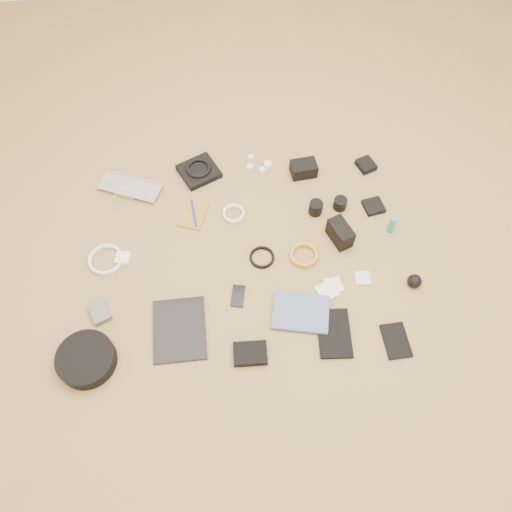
{
  "coord_description": "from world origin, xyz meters",
  "views": [
    {
      "loc": [
        -0.09,
        -1.11,
        1.87
      ],
      "look_at": [
        0.04,
        -0.02,
        0.02
      ],
      "focal_mm": 35.0,
      "sensor_mm": 36.0,
      "label": 1
    }
  ],
  "objects": [
    {
      "name": "filter_case_right",
      "position": [
        0.47,
        -0.17,
        0.0
      ],
      "size": [
        0.07,
        0.07,
        0.01
      ],
      "primitive_type": "cube",
      "rotation": [
        0.0,
        0.0,
        -0.09
      ],
      "color": "silver",
      "rests_on": "ground"
    },
    {
      "name": "headphone_pouch",
      "position": [
        -0.18,
        0.48,
        0.02
      ],
      "size": [
        0.22,
        0.22,
        0.03
      ],
      "primitive_type": "cube",
      "rotation": [
        0.0,
        0.0,
        0.43
      ],
      "color": "black",
      "rests_on": "ground"
    },
    {
      "name": "battery_charger",
      "position": [
        -0.62,
        -0.21,
        0.01
      ],
      "size": [
        0.1,
        0.12,
        0.03
      ],
      "primitive_type": "cube",
      "rotation": [
        0.0,
        0.0,
        0.4
      ],
      "color": "#555559",
      "rests_on": "ground"
    },
    {
      "name": "charger_d",
      "position": [
        0.12,
        0.45,
        0.01
      ],
      "size": [
        0.04,
        0.04,
        0.03
      ],
      "primitive_type": "cube",
      "rotation": [
        0.0,
        0.0,
        0.38
      ],
      "color": "silver",
      "rests_on": "ground"
    },
    {
      "name": "notebook_black_b",
      "position": [
        0.54,
        -0.46,
        0.01
      ],
      "size": [
        0.1,
        0.15,
        0.01
      ],
      "primitive_type": "cube",
      "rotation": [
        0.0,
        0.0,
        0.03
      ],
      "color": "black",
      "rests_on": "ground"
    },
    {
      "name": "phone",
      "position": [
        -0.06,
        -0.2,
        0.0
      ],
      "size": [
        0.07,
        0.11,
        0.01
      ],
      "primitive_type": "cube",
      "rotation": [
        0.0,
        0.0,
        -0.21
      ],
      "color": "black",
      "rests_on": "ground"
    },
    {
      "name": "lens_pouch",
      "position": [
        0.63,
        0.43,
        0.02
      ],
      "size": [
        0.1,
        0.11,
        0.03
      ],
      "primitive_type": "cube",
      "rotation": [
        0.0,
        0.0,
        0.34
      ],
      "color": "black",
      "rests_on": "ground"
    },
    {
      "name": "power_brick",
      "position": [
        -0.54,
        0.03,
        0.01
      ],
      "size": [
        0.07,
        0.07,
        0.03
      ],
      "primitive_type": "cube",
      "rotation": [
        0.0,
        0.0,
        -0.2
      ],
      "color": "silver",
      "rests_on": "ground"
    },
    {
      "name": "notebook_black_a",
      "position": [
        0.31,
        -0.4,
        0.01
      ],
      "size": [
        0.15,
        0.22,
        0.01
      ],
      "primitive_type": "cube",
      "rotation": [
        0.0,
        0.0,
        -0.09
      ],
      "color": "black",
      "rests_on": "ground"
    },
    {
      "name": "lens_a",
      "position": [
        0.33,
        0.19,
        0.03
      ],
      "size": [
        0.08,
        0.08,
        0.07
      ],
      "primitive_type": "cylinder",
      "rotation": [
        0.0,
        0.0,
        0.26
      ],
      "color": "black",
      "rests_on": "ground"
    },
    {
      "name": "headphone_case",
      "position": [
        -0.66,
        -0.41,
        0.03
      ],
      "size": [
        0.29,
        0.29,
        0.06
      ],
      "primitive_type": "cylinder",
      "rotation": [
        0.0,
        0.0,
        -0.37
      ],
      "color": "black",
      "rests_on": "ground"
    },
    {
      "name": "flash",
      "position": [
        0.41,
        0.04,
        0.05
      ],
      "size": [
        0.11,
        0.14,
        0.1
      ],
      "primitive_type": "cube",
      "rotation": [
        0.0,
        0.0,
        0.36
      ],
      "color": "black",
      "rests_on": "ground"
    },
    {
      "name": "cable_white_b",
      "position": [
        -0.61,
        0.04,
        0.01
      ],
      "size": [
        0.17,
        0.17,
        0.01
      ],
      "primitive_type": "torus",
      "rotation": [
        0.0,
        0.0,
        0.11
      ],
      "color": "white",
      "rests_on": "ground"
    },
    {
      "name": "charger_b",
      "position": [
        0.08,
        0.54,
        0.01
      ],
      "size": [
        0.03,
        0.03,
        0.03
      ],
      "primitive_type": "cube",
      "rotation": [
        0.0,
        0.0,
        -0.15
      ],
      "color": "silver",
      "rests_on": "ground"
    },
    {
      "name": "dslr_camera",
      "position": [
        0.32,
        0.42,
        0.03
      ],
      "size": [
        0.13,
        0.09,
        0.07
      ],
      "primitive_type": "cube",
      "rotation": [
        0.0,
        0.0,
        0.1
      ],
      "color": "black",
      "rests_on": "ground"
    },
    {
      "name": "charger_a",
      "position": [
        0.06,
        0.48,
        0.01
      ],
      "size": [
        0.04,
        0.04,
        0.03
      ],
      "primitive_type": "cube",
      "rotation": [
        0.0,
        0.0,
        -0.34
      ],
      "color": "silver",
      "rests_on": "ground"
    },
    {
      "name": "cable_white_a",
      "position": [
        -0.04,
        0.22,
        0.01
      ],
      "size": [
        0.12,
        0.12,
        0.01
      ],
      "primitive_type": "torus",
      "rotation": [
        0.0,
        0.0,
        -0.23
      ],
      "color": "white",
      "rests_on": "ground"
    },
    {
      "name": "lens_cleaner",
      "position": [
        0.65,
        0.05,
        0.05
      ],
      "size": [
        0.04,
        0.04,
        0.1
      ],
      "primitive_type": "cylinder",
      "rotation": [
        0.0,
        0.0,
        -0.33
      ],
      "color": "teal",
      "rests_on": "ground"
    },
    {
      "name": "paperback",
      "position": [
        0.17,
        -0.38,
        0.01
      ],
      "size": [
        0.26,
        0.22,
        0.02
      ],
      "primitive_type": "imported",
      "rotation": [
        0.0,
        0.0,
        1.34
      ],
      "color": "#475978",
      "rests_on": "ground"
    },
    {
      "name": "filter_case_left",
      "position": [
        0.31,
        -0.22,
        0.01
      ],
      "size": [
        0.1,
        0.1,
        0.01
      ],
      "primitive_type": "cube",
      "rotation": [
        0.0,
        0.0,
        0.38
      ],
      "color": "silver",
      "rests_on": "ground"
    },
    {
      "name": "headphones",
      "position": [
        -0.18,
        0.48,
        0.04
      ],
      "size": [
        0.15,
        0.15,
        0.02
      ],
      "primitive_type": "torus",
      "rotation": [
        0.0,
        0.0,
        0.36
      ],
      "color": "black",
      "rests_on": "headphone_pouch"
    },
    {
      "name": "cable_yellow",
      "position": [
        0.24,
        -0.04,
        0.01
      ],
      "size": [
        0.15,
        0.15,
        0.01
      ],
      "primitive_type": "torus",
      "rotation": [
        0.0,
        0.0,
        -0.21
      ],
      "color": "#C89017",
      "rests_on": "ground"
    },
    {
      "name": "tablet",
      "position": [
        -0.3,
        -0.32,
        0.01
      ],
      "size": [
        0.21,
        0.27,
        0.01
      ],
      "primitive_type": "cube",
      "rotation": [
        0.0,
        0.0,
        -0.0
      ],
      "color": "black",
      "rests_on": "ground"
    },
    {
      "name": "card_reader",
      "position": [
        0.61,
        0.19,
        0.01
      ],
      "size": [
        0.1,
        0.1,
        0.02
      ],
      "primitive_type": "cube",
      "rotation": [
        0.0,
        0.0,
        0.17
      ],
      "color": "black",
      "rests_on": "ground"
    },
    {
      "name": "lens_b",
      "position": [
        0.45,
        0.21,
        0.03
      ],
      "size": [
        0.07,
        0.07,
        0.06
      ],
      "primitive_type": "cylinder",
      "rotation": [
        0.0,
        0.0,
        0.18
      ],
      "color": "black",
      "rests_on": "ground"
    },
    {
      "name": "laptop",
      "position": [
        -0.53,
        0.39,
        0.01
      ],
      "size": [
        0.35,
        0.31,
        0.02
      ],
      "primitive_type": "imported",
      "rotation": [
        0.0,
        0.0,
        -0.42
      ],
      "color": "silver",
      "rests_on": "ground"
    },
    {
      "name": "air_blower",
      "position": [
        0.68,
        -0.22,
        0.03
      ],
      "size": [
        0.07,
        0.07,
        0.06
      ],
      "primitive_type": "sphere",
      "rotation": [
        0.0,
        0.0,
        0.25
      ],
      "color": "black",
      "rests_on": "ground"
    },
    {
      "name": "charger_c",
      "position": [
        0.15,
        0.48,
        0.02
      ],
      "size": [
        0.04,
        0.04,
        0.03
      ],
      "primitive_type": "cube",
      "rotation": [
        0.0,
        0.0,
        0.09
      ],
      "color": "silver",
      "rests_on": "ground"
    },
    {
      "name": "cable_black",
      "position": [
        0.06,
        -0.03,
        0.0
      ],
      "size": [
        0.14,
        0.14,
        0.01
      ],
      "primitive_type": "torus",
      "rotation": [
        0.0,
        0.0,
        0.4
      ],
      "color": "black",
      "rests_on": "ground"
    },
    {
      "name": "filter_case_mid",
      "position": [
        0.35,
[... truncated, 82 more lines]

